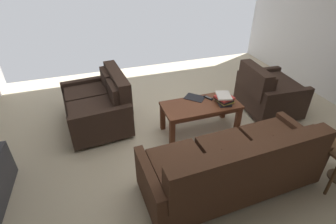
# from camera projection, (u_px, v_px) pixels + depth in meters

# --- Properties ---
(ground_plane) EXTENTS (5.98, 5.99, 0.01)m
(ground_plane) POSITION_uv_depth(u_px,v_px,m) (189.00, 142.00, 3.85)
(ground_plane) COLOR beige
(sofa_main) EXTENTS (2.08, 0.91, 0.86)m
(sofa_main) POSITION_uv_depth(u_px,v_px,m) (234.00, 166.00, 2.90)
(sofa_main) COLOR black
(sofa_main) RESTS_ON ground
(loveseat_near) EXTENTS (1.00, 1.28, 0.85)m
(loveseat_near) POSITION_uv_depth(u_px,v_px,m) (100.00, 105.00, 4.05)
(loveseat_near) COLOR black
(loveseat_near) RESTS_ON ground
(coffee_table) EXTENTS (1.14, 0.54, 0.48)m
(coffee_table) POSITION_uv_depth(u_px,v_px,m) (201.00, 109.00, 3.86)
(coffee_table) COLOR brown
(coffee_table) RESTS_ON ground
(armchair_side) EXTENTS (0.90, 0.99, 0.85)m
(armchair_side) POSITION_uv_depth(u_px,v_px,m) (268.00, 93.00, 4.36)
(armchair_side) COLOR black
(armchair_side) RESTS_ON ground
(book_stack) EXTENTS (0.28, 0.33, 0.13)m
(book_stack) POSITION_uv_depth(u_px,v_px,m) (224.00, 99.00, 3.82)
(book_stack) COLOR black
(book_stack) RESTS_ON coffee_table
(tv_remote) EXTENTS (0.11, 0.16, 0.02)m
(tv_remote) POSITION_uv_depth(u_px,v_px,m) (208.00, 98.00, 3.96)
(tv_remote) COLOR black
(tv_remote) RESTS_ON coffee_table
(loose_magazine) EXTENTS (0.35, 0.35, 0.01)m
(loose_magazine) POSITION_uv_depth(u_px,v_px,m) (195.00, 98.00, 3.97)
(loose_magazine) COLOR black
(loose_magazine) RESTS_ON coffee_table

